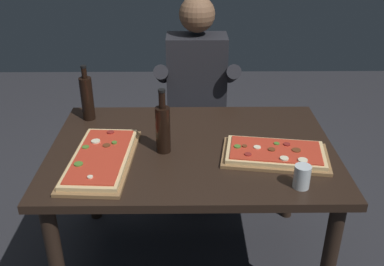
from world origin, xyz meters
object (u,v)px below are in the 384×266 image
(pizza_rectangular_left, at_px, (101,158))
(oil_bottle_amber, at_px, (163,128))
(dining_table, at_px, (192,163))
(pizza_rectangular_front, at_px, (275,154))
(tumbler_near_camera, at_px, (302,177))
(seated_diner, at_px, (197,91))
(diner_chair, at_px, (196,118))
(wine_bottle_dark, at_px, (87,97))

(pizza_rectangular_left, bearing_deg, oil_bottle_amber, 19.56)
(dining_table, relative_size, pizza_rectangular_front, 2.62)
(pizza_rectangular_left, bearing_deg, dining_table, 18.66)
(tumbler_near_camera, distance_m, seated_diner, 1.17)
(oil_bottle_amber, distance_m, diner_chair, 0.99)
(pizza_rectangular_left, distance_m, seated_diner, 0.99)
(pizza_rectangular_front, relative_size, pizza_rectangular_left, 0.90)
(diner_chair, bearing_deg, pizza_rectangular_front, -69.81)
(dining_table, height_order, diner_chair, diner_chair)
(pizza_rectangular_front, distance_m, diner_chair, 1.06)
(dining_table, bearing_deg, oil_bottle_amber, -163.20)
(wine_bottle_dark, height_order, tumbler_near_camera, wine_bottle_dark)
(pizza_rectangular_front, xyz_separation_m, seated_diner, (-0.35, 0.84, -0.02))
(pizza_rectangular_front, bearing_deg, pizza_rectangular_left, -177.49)
(diner_chair, height_order, seated_diner, seated_diner)
(wine_bottle_dark, distance_m, oil_bottle_amber, 0.57)
(wine_bottle_dark, xyz_separation_m, tumbler_near_camera, (1.03, -0.68, -0.08))
(seated_diner, bearing_deg, oil_bottle_amber, -102.80)
(wine_bottle_dark, distance_m, seated_diner, 0.75)
(oil_bottle_amber, height_order, seated_diner, seated_diner)
(dining_table, xyz_separation_m, tumbler_near_camera, (0.46, -0.35, 0.15))
(pizza_rectangular_front, height_order, wine_bottle_dark, wine_bottle_dark)
(wine_bottle_dark, bearing_deg, pizza_rectangular_left, -72.38)
(wine_bottle_dark, bearing_deg, oil_bottle_amber, -40.39)
(dining_table, bearing_deg, wine_bottle_dark, 150.25)
(oil_bottle_amber, bearing_deg, seated_diner, 77.20)
(pizza_rectangular_front, height_order, seated_diner, seated_diner)
(oil_bottle_amber, bearing_deg, wine_bottle_dark, 139.61)
(tumbler_near_camera, bearing_deg, pizza_rectangular_front, 104.84)
(oil_bottle_amber, relative_size, tumbler_near_camera, 3.11)
(pizza_rectangular_left, xyz_separation_m, tumbler_near_camera, (0.88, -0.21, 0.03))
(dining_table, height_order, oil_bottle_amber, oil_bottle_amber)
(pizza_rectangular_front, relative_size, diner_chair, 0.61)
(seated_diner, bearing_deg, pizza_rectangular_front, -67.21)
(diner_chair, bearing_deg, oil_bottle_amber, -101.13)
(pizza_rectangular_front, relative_size, tumbler_near_camera, 5.17)
(wine_bottle_dark, height_order, seated_diner, seated_diner)
(pizza_rectangular_front, bearing_deg, diner_chair, 110.19)
(tumbler_near_camera, height_order, seated_diner, seated_diner)
(seated_diner, bearing_deg, pizza_rectangular_left, -117.70)
(wine_bottle_dark, xyz_separation_m, diner_chair, (0.61, 0.53, -0.38))
(dining_table, distance_m, oil_bottle_amber, 0.27)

